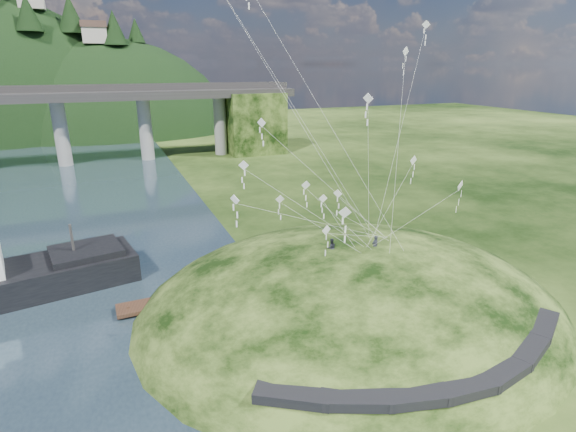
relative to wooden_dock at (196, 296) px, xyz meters
name	(u,v)px	position (x,y,z in m)	size (l,w,h in m)	color
ground	(268,340)	(3.65, -7.70, -0.39)	(320.00, 320.00, 0.00)	black
grass_hill	(351,321)	(11.65, -5.70, -1.89)	(36.00, 32.00, 13.00)	black
footpath	(448,371)	(11.12, -17.45, 1.69)	(22.29, 5.84, 0.83)	black
wooden_dock	(196,296)	(0.00, 0.00, 0.00)	(12.61, 2.33, 0.90)	#351F15
kite_flyers	(349,237)	(11.48, -5.10, 5.38)	(4.21, 1.61, 1.73)	#262833
kite_swarm	(329,137)	(10.10, -3.80, 13.18)	(19.83, 12.92, 19.71)	silver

